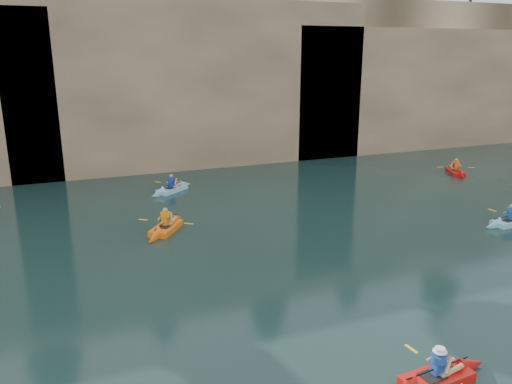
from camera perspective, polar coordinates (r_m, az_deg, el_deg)
name	(u,v)px	position (r m, az deg, el deg)	size (l,w,h in m)	color
ground	(349,334)	(14.89, 10.62, -15.64)	(160.00, 160.00, 0.00)	black
cliff	(149,74)	(41.27, -12.10, 13.03)	(70.00, 16.00, 12.00)	tan
cliff_slab_center	(199,83)	(34.50, -6.54, 12.31)	(24.00, 2.40, 11.40)	tan
cliff_slab_east	(436,87)	(44.23, 19.88, 11.21)	(26.00, 2.40, 9.84)	tan
sea_cave_center	(113,151)	(33.28, -16.05, 4.56)	(3.50, 1.00, 3.20)	black
sea_cave_east	(308,129)	(37.17, 5.97, 7.21)	(5.00, 1.00, 4.50)	black
main_kayaker	(437,377)	(13.47, 19.96, -19.30)	(3.25, 2.19, 1.19)	red
kayaker_orange	(166,227)	(22.58, -10.25, -4.00)	(2.69, 3.30, 1.33)	orange
kayaker_ltblue_near	(510,222)	(25.82, 27.00, -3.02)	(3.13, 2.40, 1.22)	#84C3DD
kayaker_red_far	(455,171)	(35.24, 21.82, 2.23)	(2.23, 3.36, 1.24)	red
kayaker_ltblue_mid	(172,189)	(28.85, -9.61, 0.36)	(3.09, 2.57, 1.25)	#85C8DE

